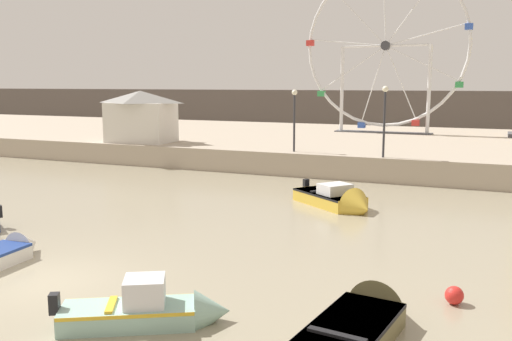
% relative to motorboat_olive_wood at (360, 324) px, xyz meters
% --- Properties ---
extents(ground_plane, '(240.00, 240.00, 0.00)m').
position_rel_motorboat_olive_wood_xyz_m(ground_plane, '(-8.38, -0.07, -0.28)').
color(ground_plane, gray).
extents(quay_promenade, '(110.00, 22.69, 1.33)m').
position_rel_motorboat_olive_wood_xyz_m(quay_promenade, '(-8.38, 29.43, 0.38)').
color(quay_promenade, tan).
rests_on(quay_promenade, ground_plane).
extents(distant_town_skyline, '(140.00, 3.00, 4.40)m').
position_rel_motorboat_olive_wood_xyz_m(distant_town_skyline, '(-8.38, 52.51, 1.92)').
color(distant_town_skyline, '#564C47').
rests_on(distant_town_skyline, ground_plane).
extents(motorboat_olive_wood, '(1.89, 4.78, 1.29)m').
position_rel_motorboat_olive_wood_xyz_m(motorboat_olive_wood, '(0.00, 0.00, 0.00)').
color(motorboat_olive_wood, olive).
rests_on(motorboat_olive_wood, ground_plane).
extents(motorboat_mustard_yellow, '(4.23, 3.71, 1.48)m').
position_rel_motorboat_olive_wood_xyz_m(motorboat_mustard_yellow, '(-3.51, 11.54, 0.05)').
color(motorboat_mustard_yellow, gold).
rests_on(motorboat_mustard_yellow, ground_plane).
extents(motorboat_seafoam, '(3.64, 2.69, 1.32)m').
position_rel_motorboat_olive_wood_xyz_m(motorboat_seafoam, '(-4.24, -1.19, 0.05)').
color(motorboat_seafoam, '#93BCAD').
rests_on(motorboat_seafoam, ground_plane).
extents(ferris_wheel_white_frame, '(12.59, 1.20, 12.95)m').
position_rel_motorboat_olive_wood_xyz_m(ferris_wheel_white_frame, '(-5.91, 33.31, 7.55)').
color(ferris_wheel_white_frame, silver).
rests_on(ferris_wheel_white_frame, quay_promenade).
extents(carnival_booth_white_ticket, '(4.73, 3.36, 3.38)m').
position_rel_motorboat_olive_wood_xyz_m(carnival_booth_white_ticket, '(-19.25, 19.95, 2.80)').
color(carnival_booth_white_ticket, silver).
rests_on(carnival_booth_white_ticket, quay_promenade).
extents(promenade_lamp_near, '(0.32, 0.32, 3.72)m').
position_rel_motorboat_olive_wood_xyz_m(promenade_lamp_near, '(-3.07, 18.50, 3.50)').
color(promenade_lamp_near, '#2D2D33').
rests_on(promenade_lamp_near, quay_promenade).
extents(promenade_lamp_far, '(0.32, 0.32, 3.51)m').
position_rel_motorboat_olive_wood_xyz_m(promenade_lamp_far, '(-8.22, 19.01, 3.37)').
color(promenade_lamp_far, '#2D2D33').
rests_on(promenade_lamp_far, quay_promenade).
extents(mooring_buoy_orange, '(0.44, 0.44, 0.44)m').
position_rel_motorboat_olive_wood_xyz_m(mooring_buoy_orange, '(1.66, 2.59, -0.06)').
color(mooring_buoy_orange, red).
rests_on(mooring_buoy_orange, ground_plane).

